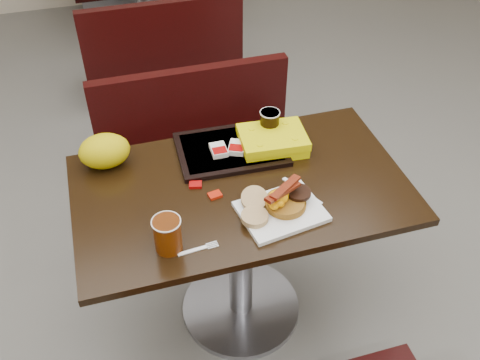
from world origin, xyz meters
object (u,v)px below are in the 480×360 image
object	(u,v)px
coffee_cup_far	(270,123)
clamshell	(273,141)
bench_near_n	(202,153)
hashbrown_sleeve_left	(219,150)
knife	(302,191)
hashbrown_sleeve_right	(237,147)
bench_far_s	(160,43)
tray	(231,149)
platter	(281,211)
pancake_stack	(286,203)
fork	(192,251)
table_near	(241,254)
paper_bag	(104,151)
coffee_cup_near	(168,235)

from	to	relation	value
coffee_cup_far	clamshell	distance (m)	0.08
bench_near_n	hashbrown_sleeve_left	world-z (taller)	hashbrown_sleeve_left
knife	hashbrown_sleeve_right	size ratio (longest dim) A/B	2.25
bench_far_s	tray	xyz separation A→B (m)	(0.02, -1.70, 0.40)
platter	pancake_stack	bearing A→B (deg)	27.15
bench_far_s	platter	distance (m)	2.11
tray	coffee_cup_far	xyz separation A→B (m)	(0.17, 0.04, 0.06)
hashbrown_sleeve_right	fork	bearing A→B (deg)	-97.61
tray	bench_far_s	bearing A→B (deg)	92.90
table_near	fork	distance (m)	0.51
clamshell	paper_bag	size ratio (longest dim) A/B	1.34
table_near	hashbrown_sleeve_left	size ratio (longest dim) A/B	15.13
pancake_stack	tray	distance (m)	0.37
pancake_stack	knife	world-z (taller)	pancake_stack
coffee_cup_near	hashbrown_sleeve_left	distance (m)	0.49
pancake_stack	hashbrown_sleeve_left	size ratio (longest dim) A/B	1.79
hashbrown_sleeve_left	clamshell	distance (m)	0.21
bench_far_s	clamshell	distance (m)	1.78
bench_far_s	coffee_cup_far	xyz separation A→B (m)	(0.19, -1.65, 0.46)
fork	hashbrown_sleeve_left	size ratio (longest dim) A/B	1.69
bench_far_s	knife	world-z (taller)	knife
table_near	fork	world-z (taller)	fork
bench_near_n	hashbrown_sleeve_right	size ratio (longest dim) A/B	12.24
bench_far_s	fork	xyz separation A→B (m)	(-0.24, -2.15, 0.39)
platter	paper_bag	xyz separation A→B (m)	(-0.54, 0.43, 0.06)
table_near	knife	world-z (taller)	knife
platter	hashbrown_sleeve_right	bearing A→B (deg)	90.11
bench_near_n	paper_bag	xyz separation A→B (m)	(-0.45, -0.44, 0.46)
hashbrown_sleeve_right	coffee_cup_far	size ratio (longest dim) A/B	0.80
pancake_stack	hashbrown_sleeve_left	bearing A→B (deg)	113.16
coffee_cup_near	hashbrown_sleeve_right	world-z (taller)	coffee_cup_near
hashbrown_sleeve_left	clamshell	world-z (taller)	clamshell
table_near	hashbrown_sleeve_left	xyz separation A→B (m)	(-0.03, 0.19, 0.40)
paper_bag	hashbrown_sleeve_left	bearing A→B (deg)	-9.26
hashbrown_sleeve_left	pancake_stack	bearing A→B (deg)	-66.47
bench_far_s	bench_near_n	bearing A→B (deg)	-90.00
knife	platter	bearing A→B (deg)	-78.74
coffee_cup_near	hashbrown_sleeve_right	distance (m)	0.53
tray	platter	bearing A→B (deg)	-76.68
knife	clamshell	bearing A→B (deg)	158.51
coffee_cup_near	paper_bag	size ratio (longest dim) A/B	0.65
clamshell	tray	bearing A→B (deg)	175.26
fork	coffee_cup_far	distance (m)	0.66
bench_near_n	clamshell	distance (m)	0.70
knife	coffee_cup_near	bearing A→B (deg)	-101.61
platter	paper_bag	distance (m)	0.69
knife	coffee_cup_far	size ratio (longest dim) A/B	1.80
bench_far_s	tray	world-z (taller)	tray
coffee_cup_near	hashbrown_sleeve_right	xyz separation A→B (m)	(0.34, 0.40, -0.03)
hashbrown_sleeve_right	paper_bag	world-z (taller)	paper_bag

